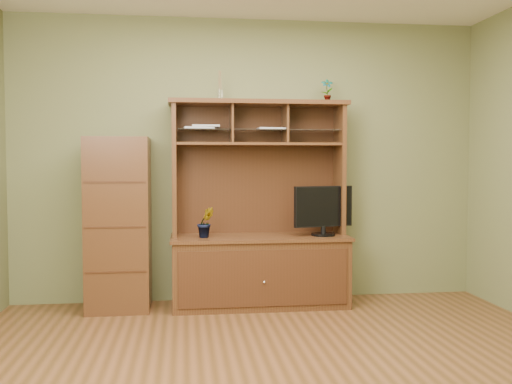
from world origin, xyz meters
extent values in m
cube|color=#523417|center=(0.00, 0.00, -0.01)|extent=(4.50, 4.00, 0.02)
cube|color=olive|center=(0.00, 2.01, 1.35)|extent=(4.50, 0.02, 2.70)
cube|color=olive|center=(0.00, -2.01, 1.35)|extent=(4.50, 0.02, 2.70)
cube|color=#422112|center=(0.07, 1.71, 0.31)|extent=(1.60, 0.55, 0.62)
cube|color=#3A1F0F|center=(0.07, 1.42, 0.31)|extent=(1.50, 0.01, 0.50)
sphere|color=silver|center=(0.07, 1.41, 0.28)|extent=(0.02, 0.02, 0.02)
cube|color=#422112|center=(0.07, 1.71, 0.64)|extent=(1.64, 0.59, 0.03)
cube|color=#422112|center=(-0.71, 1.80, 1.27)|extent=(0.04, 0.35, 1.25)
cube|color=#422112|center=(0.85, 1.80, 1.27)|extent=(0.04, 0.35, 1.25)
cube|color=#3A1F0F|center=(0.07, 1.97, 1.27)|extent=(1.52, 0.02, 1.25)
cube|color=#422112|center=(0.07, 1.80, 1.88)|extent=(1.66, 0.40, 0.04)
cube|color=#422112|center=(0.07, 1.80, 1.50)|extent=(1.52, 0.32, 0.02)
cube|color=#422112|center=(-0.19, 1.80, 1.69)|extent=(0.02, 0.31, 0.35)
cube|color=#422112|center=(0.32, 1.80, 1.69)|extent=(0.02, 0.31, 0.35)
cube|color=silver|center=(0.07, 1.79, 1.63)|extent=(1.50, 0.27, 0.01)
cylinder|color=black|center=(0.65, 1.65, 0.66)|extent=(0.22, 0.22, 0.02)
cylinder|color=black|center=(0.65, 1.65, 0.71)|extent=(0.04, 0.04, 0.07)
cube|color=black|center=(0.65, 1.65, 0.92)|extent=(0.57, 0.18, 0.38)
imported|color=#32551D|center=(-0.44, 1.65, 0.79)|extent=(0.18, 0.15, 0.28)
imported|color=#3A6523|center=(0.72, 1.80, 2.01)|extent=(0.13, 0.09, 0.22)
cylinder|color=silver|center=(-0.29, 1.80, 1.95)|extent=(0.05, 0.05, 0.10)
cylinder|color=olive|center=(-0.29, 1.80, 2.09)|extent=(0.04, 0.04, 0.18)
cube|color=silver|center=(-0.49, 1.80, 1.64)|extent=(0.29, 0.22, 0.02)
cube|color=silver|center=(-0.42, 1.80, 1.66)|extent=(0.26, 0.21, 0.02)
cube|color=silver|center=(0.19, 1.80, 1.64)|extent=(0.27, 0.21, 0.02)
cube|color=#422112|center=(-1.21, 1.73, 0.78)|extent=(0.55, 0.50, 1.55)
cube|color=#3A1F0F|center=(-1.21, 1.48, 0.39)|extent=(0.51, 0.01, 0.02)
cube|color=#3A1F0F|center=(-1.21, 1.48, 0.78)|extent=(0.51, 0.01, 0.01)
cube|color=#3A1F0F|center=(-1.21, 1.48, 1.16)|extent=(0.51, 0.01, 0.02)
camera|label=1|loc=(-0.63, -3.49, 1.33)|focal=40.00mm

